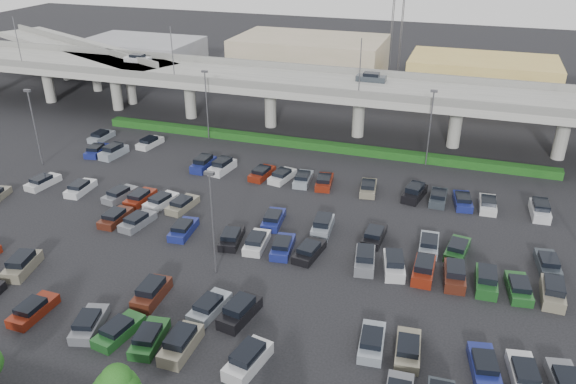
{
  "coord_description": "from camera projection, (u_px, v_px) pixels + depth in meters",
  "views": [
    {
      "loc": [
        20.19,
        -47.51,
        29.86
      ],
      "look_at": [
        2.34,
        6.44,
        2.0
      ],
      "focal_mm": 35.0,
      "sensor_mm": 36.0,
      "label": 1
    }
  ],
  "objects": [
    {
      "name": "distant_buildings",
      "position": [
        429.0,
        70.0,
        106.9
      ],
      "size": [
        138.0,
        24.0,
        9.0
      ],
      "color": "gray",
      "rests_on": "ground"
    },
    {
      "name": "hedge",
      "position": [
        313.0,
        145.0,
        80.41
      ],
      "size": [
        66.0,
        1.6,
        1.1
      ],
      "primitive_type": "cube",
      "color": "#103710",
      "rests_on": "ground"
    },
    {
      "name": "overpass",
      "position": [
        326.0,
        88.0,
        83.64
      ],
      "size": [
        150.0,
        13.0,
        15.8
      ],
      "color": "gray",
      "rests_on": "ground"
    },
    {
      "name": "parked_cars",
      "position": [
        249.0,
        243.0,
        56.08
      ],
      "size": [
        63.15,
        41.66,
        1.67
      ],
      "color": "maroon",
      "rests_on": "ground"
    },
    {
      "name": "on_ramp",
      "position": [
        79.0,
        51.0,
        107.72
      ],
      "size": [
        50.93,
        30.13,
        8.8
      ],
      "color": "gray",
      "rests_on": "ground"
    },
    {
      "name": "ground",
      "position": [
        248.0,
        231.0,
        59.34
      ],
      "size": [
        280.0,
        280.0,
        0.0
      ],
      "primitive_type": "plane",
      "color": "black"
    },
    {
      "name": "light_poles",
      "position": [
        217.0,
        165.0,
        59.46
      ],
      "size": [
        66.9,
        48.38,
        10.3
      ],
      "color": "#505055",
      "rests_on": "ground"
    }
  ]
}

